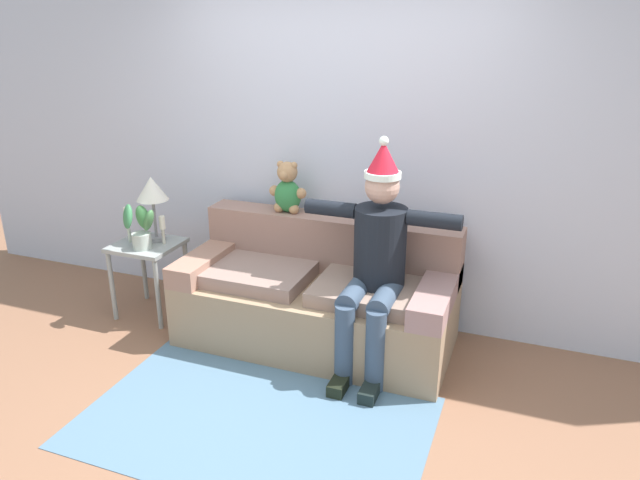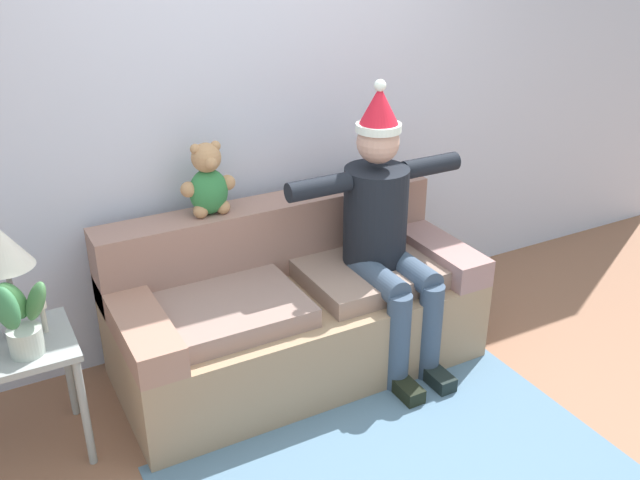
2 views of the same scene
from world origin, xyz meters
name	(u,v)px [view 1 (image 1 of 2)]	position (x,y,z in m)	size (l,w,h in m)	color
ground_plane	(254,422)	(0.00, 0.00, 0.00)	(10.00, 10.00, 0.00)	#8B5E45
back_wall	(343,142)	(0.00, 1.55, 1.35)	(7.00, 0.10, 2.70)	silver
couch	(318,296)	(0.00, 1.04, 0.34)	(1.90, 0.87, 0.85)	#9D7F61
person_seated	(376,256)	(0.46, 0.87, 0.77)	(1.02, 0.77, 1.52)	black
teddy_bear	(287,189)	(-0.34, 1.30, 1.02)	(0.29, 0.17, 0.38)	#307C41
side_table	(148,256)	(-1.37, 0.95, 0.48)	(0.47, 0.45, 0.59)	#949A98
table_lamp	(152,192)	(-1.34, 1.04, 0.98)	(0.24, 0.24, 0.50)	gray
potted_plant	(141,228)	(-1.33, 0.85, 0.75)	(0.25, 0.27, 0.37)	#AEBAAD
candle_tall	(128,220)	(-1.50, 0.93, 0.77)	(0.04, 0.04, 0.28)	beige
candle_short	(162,226)	(-1.24, 0.99, 0.73)	(0.04, 0.04, 0.22)	beige
area_rug	(254,421)	(0.00, 0.00, 0.00)	(1.99, 1.24, 0.01)	slate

